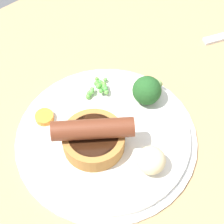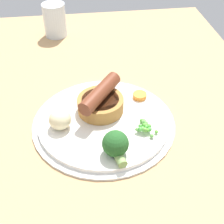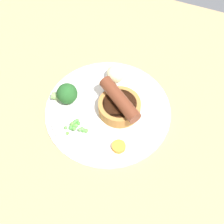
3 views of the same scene
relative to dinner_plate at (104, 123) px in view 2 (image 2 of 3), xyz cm
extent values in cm
cube|color=tan|center=(0.44, 1.74, -2.07)|extent=(110.00, 80.00, 3.00)
cylinder|color=silver|center=(0.00, 0.00, -0.32)|extent=(28.53, 28.53, 0.50)
cylinder|color=silver|center=(0.00, 0.00, 0.13)|extent=(26.25, 26.25, 1.40)
cylinder|color=#AD7538|center=(3.10, 0.33, 2.33)|extent=(9.39, 9.39, 2.99)
cylinder|color=#33190C|center=(3.10, 0.33, 3.67)|extent=(7.51, 7.51, 0.30)
cylinder|color=brown|center=(3.10, 0.33, 5.27)|extent=(11.28, 9.29, 2.91)
sphere|color=#59B848|center=(-4.31, -7.48, 2.08)|extent=(0.76, 0.76, 0.76)
sphere|color=#61AE49|center=(-6.13, -8.25, 1.39)|extent=(0.75, 0.75, 0.75)
sphere|color=#62B44D|center=(-2.56, -7.48, 1.76)|extent=(0.92, 0.92, 0.92)
sphere|color=green|center=(-4.20, -8.07, 2.03)|extent=(0.98, 0.98, 0.98)
sphere|color=#50AC46|center=(-4.58, -6.34, 1.87)|extent=(0.91, 0.91, 0.91)
sphere|color=#50B746|center=(-4.85, -8.08, 1.86)|extent=(0.86, 0.86, 0.86)
sphere|color=#5EB139|center=(-5.15, -9.35, 1.36)|extent=(0.71, 0.71, 0.71)
sphere|color=#53B037|center=(-3.98, -7.29, 2.22)|extent=(0.86, 0.86, 0.86)
sphere|color=#5BB349|center=(-4.12, -8.11, 1.99)|extent=(0.90, 0.90, 0.90)
sphere|color=#5EB438|center=(-4.97, -7.70, 1.82)|extent=(0.72, 0.72, 0.72)
sphere|color=#53B142|center=(-3.75, -6.50, 1.90)|extent=(0.78, 0.78, 0.78)
sphere|color=#57B643|center=(-4.67, -6.76, 1.97)|extent=(0.92, 0.92, 0.92)
sphere|color=#64A54A|center=(-4.39, -5.81, 1.67)|extent=(0.80, 0.80, 0.80)
sphere|color=#51A83E|center=(-2.16, -7.56, 1.59)|extent=(0.88, 0.88, 0.88)
sphere|color=#60A33D|center=(-4.97, -7.16, 1.94)|extent=(0.92, 0.92, 0.92)
sphere|color=#63A84D|center=(-2.93, -7.80, 1.78)|extent=(0.76, 0.76, 0.76)
sphere|color=#66A642|center=(-3.98, -7.34, 2.22)|extent=(0.85, 0.85, 0.85)
sphere|color=#5EB24D|center=(-3.87, -7.36, 2.17)|extent=(0.83, 0.83, 0.83)
sphere|color=#5BAD42|center=(-1.70, -7.32, 1.30)|extent=(0.94, 0.94, 0.94)
sphere|color=#235623|center=(-8.88, -1.02, 3.20)|extent=(4.73, 4.73, 4.73)
cylinder|color=#7A9E56|center=(-11.38, -1.58, 1.66)|extent=(2.58, 2.11, 1.65)
ellipsoid|color=beige|center=(-0.88, 8.46, 2.81)|extent=(5.35, 5.41, 3.96)
cylinder|color=orange|center=(6.18, -8.47, 1.33)|extent=(3.63, 3.63, 1.00)
cylinder|color=silver|center=(40.81, 9.50, 4.12)|extent=(6.48, 6.48, 9.37)
camera|label=1|loc=(19.45, 24.20, 50.22)|focal=60.00mm
camera|label=2|loc=(-45.65, 4.52, 42.33)|focal=50.00mm
camera|label=3|loc=(17.91, -43.06, 70.84)|focal=60.00mm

